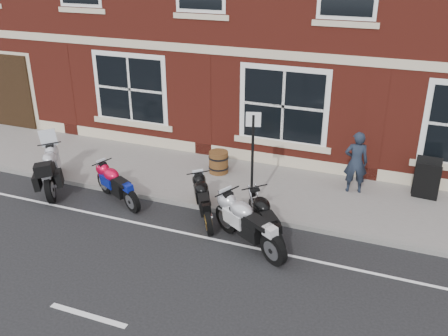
{
  "coord_description": "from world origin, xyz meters",
  "views": [
    {
      "loc": [
        4.91,
        -8.75,
        6.12
      ],
      "look_at": [
        0.84,
        1.6,
        1.15
      ],
      "focal_mm": 40.0,
      "sensor_mm": 36.0,
      "label": 1
    }
  ],
  "objects_px": {
    "pedestrian_left": "(356,162)",
    "barrel_planter": "(219,162)",
    "a_board_sign": "(427,179)",
    "moto_sport_red": "(118,183)",
    "moto_sport_black": "(205,199)",
    "parking_sign": "(253,154)",
    "moto_naked_black": "(267,218)",
    "moto_touring_silver": "(54,168)",
    "moto_sport_silver": "(249,222)"
  },
  "relations": [
    {
      "from": "moto_touring_silver",
      "to": "pedestrian_left",
      "type": "distance_m",
      "value": 8.1
    },
    {
      "from": "moto_sport_red",
      "to": "pedestrian_left",
      "type": "xyz_separation_m",
      "value": [
        5.64,
        2.59,
        0.45
      ]
    },
    {
      "from": "moto_sport_red",
      "to": "a_board_sign",
      "type": "height_order",
      "value": "a_board_sign"
    },
    {
      "from": "moto_touring_silver",
      "to": "moto_sport_red",
      "type": "relative_size",
      "value": 1.08
    },
    {
      "from": "moto_sport_red",
      "to": "moto_naked_black",
      "type": "distance_m",
      "value": 4.15
    },
    {
      "from": "moto_naked_black",
      "to": "a_board_sign",
      "type": "bearing_deg",
      "value": 8.32
    },
    {
      "from": "barrel_planter",
      "to": "moto_touring_silver",
      "type": "bearing_deg",
      "value": -148.81
    },
    {
      "from": "moto_sport_black",
      "to": "moto_naked_black",
      "type": "bearing_deg",
      "value": -43.88
    },
    {
      "from": "moto_touring_silver",
      "to": "moto_naked_black",
      "type": "xyz_separation_m",
      "value": [
        6.18,
        -0.41,
        -0.04
      ]
    },
    {
      "from": "moto_sport_red",
      "to": "moto_sport_black",
      "type": "distance_m",
      "value": 2.47
    },
    {
      "from": "pedestrian_left",
      "to": "barrel_planter",
      "type": "relative_size",
      "value": 2.62
    },
    {
      "from": "moto_sport_silver",
      "to": "moto_touring_silver",
      "type": "bearing_deg",
      "value": 114.46
    },
    {
      "from": "pedestrian_left",
      "to": "parking_sign",
      "type": "relative_size",
      "value": 0.68
    },
    {
      "from": "moto_sport_black",
      "to": "pedestrian_left",
      "type": "distance_m",
      "value": 4.1
    },
    {
      "from": "pedestrian_left",
      "to": "moto_sport_red",
      "type": "bearing_deg",
      "value": 12.24
    },
    {
      "from": "moto_sport_silver",
      "to": "barrel_planter",
      "type": "relative_size",
      "value": 3.18
    },
    {
      "from": "moto_naked_black",
      "to": "a_board_sign",
      "type": "xyz_separation_m",
      "value": [
        3.27,
        3.25,
        0.09
      ]
    },
    {
      "from": "moto_naked_black",
      "to": "a_board_sign",
      "type": "height_order",
      "value": "a_board_sign"
    },
    {
      "from": "moto_sport_red",
      "to": "barrel_planter",
      "type": "relative_size",
      "value": 2.84
    },
    {
      "from": "moto_naked_black",
      "to": "pedestrian_left",
      "type": "height_order",
      "value": "pedestrian_left"
    },
    {
      "from": "moto_naked_black",
      "to": "a_board_sign",
      "type": "distance_m",
      "value": 4.61
    },
    {
      "from": "moto_sport_black",
      "to": "a_board_sign",
      "type": "distance_m",
      "value": 5.71
    },
    {
      "from": "moto_sport_silver",
      "to": "barrel_planter",
      "type": "xyz_separation_m",
      "value": [
        -2.0,
        3.15,
        -0.16
      ]
    },
    {
      "from": "moto_sport_red",
      "to": "moto_naked_black",
      "type": "height_order",
      "value": "moto_naked_black"
    },
    {
      "from": "moto_touring_silver",
      "to": "moto_sport_red",
      "type": "distance_m",
      "value": 2.05
    },
    {
      "from": "moto_touring_silver",
      "to": "pedestrian_left",
      "type": "relative_size",
      "value": 1.16
    },
    {
      "from": "moto_sport_silver",
      "to": "moto_naked_black",
      "type": "distance_m",
      "value": 0.49
    },
    {
      "from": "moto_naked_black",
      "to": "pedestrian_left",
      "type": "distance_m",
      "value": 3.34
    },
    {
      "from": "pedestrian_left",
      "to": "parking_sign",
      "type": "height_order",
      "value": "parking_sign"
    },
    {
      "from": "moto_sport_black",
      "to": "parking_sign",
      "type": "relative_size",
      "value": 0.72
    },
    {
      "from": "pedestrian_left",
      "to": "parking_sign",
      "type": "bearing_deg",
      "value": 27.11
    },
    {
      "from": "moto_touring_silver",
      "to": "moto_sport_black",
      "type": "xyz_separation_m",
      "value": [
        4.51,
        -0.02,
        -0.08
      ]
    },
    {
      "from": "a_board_sign",
      "to": "moto_sport_red",
      "type": "bearing_deg",
      "value": -153.92
    },
    {
      "from": "moto_sport_black",
      "to": "moto_sport_red",
      "type": "bearing_deg",
      "value": 149.5
    },
    {
      "from": "moto_sport_black",
      "to": "moto_naked_black",
      "type": "relative_size",
      "value": 0.99
    },
    {
      "from": "moto_sport_red",
      "to": "parking_sign",
      "type": "xyz_separation_m",
      "value": [
        3.4,
        0.74,
        1.04
      ]
    },
    {
      "from": "moto_sport_red",
      "to": "parking_sign",
      "type": "distance_m",
      "value": 3.63
    },
    {
      "from": "moto_sport_black",
      "to": "moto_sport_silver",
      "type": "bearing_deg",
      "value": -60.16
    },
    {
      "from": "pedestrian_left",
      "to": "a_board_sign",
      "type": "bearing_deg",
      "value": 176.97
    },
    {
      "from": "moto_naked_black",
      "to": "parking_sign",
      "type": "height_order",
      "value": "parking_sign"
    },
    {
      "from": "parking_sign",
      "to": "moto_sport_silver",
      "type": "bearing_deg",
      "value": -88.56
    },
    {
      "from": "moto_sport_silver",
      "to": "moto_naked_black",
      "type": "bearing_deg",
      "value": -4.78
    },
    {
      "from": "a_board_sign",
      "to": "pedestrian_left",
      "type": "bearing_deg",
      "value": -165.78
    },
    {
      "from": "pedestrian_left",
      "to": "parking_sign",
      "type": "xyz_separation_m",
      "value": [
        -2.24,
        -1.85,
        0.6
      ]
    },
    {
      "from": "moto_sport_red",
      "to": "barrel_planter",
      "type": "distance_m",
      "value": 3.02
    },
    {
      "from": "moto_touring_silver",
      "to": "barrel_planter",
      "type": "xyz_separation_m",
      "value": [
        3.89,
        2.35,
        -0.16
      ]
    },
    {
      "from": "moto_touring_silver",
      "to": "moto_sport_silver",
      "type": "bearing_deg",
      "value": -40.81
    },
    {
      "from": "a_board_sign",
      "to": "moto_touring_silver",
      "type": "bearing_deg",
      "value": -158.43
    },
    {
      "from": "barrel_planter",
      "to": "a_board_sign",
      "type": "bearing_deg",
      "value": 4.98
    },
    {
      "from": "moto_sport_black",
      "to": "moto_sport_silver",
      "type": "distance_m",
      "value": 1.58
    }
  ]
}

